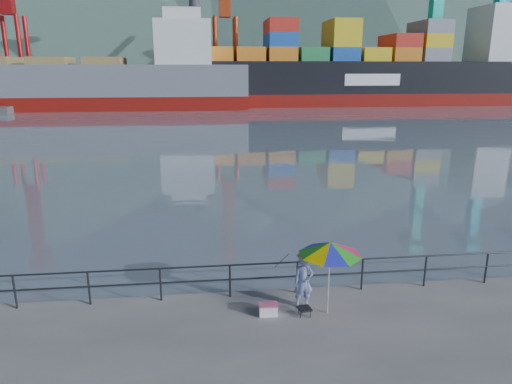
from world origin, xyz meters
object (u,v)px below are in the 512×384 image
cooler_bag (268,310)px  bulk_carrier (86,83)px  fisherman (303,282)px  beach_umbrella (330,248)px  container_ship (371,72)px

cooler_bag → bulk_carrier: (-20.94, 69.38, 3.90)m
fisherman → cooler_bag: bearing=-165.3°
cooler_bag → fisherman: bearing=18.5°
fisherman → cooler_bag: fisherman is taller
fisherman → cooler_bag: size_ratio=3.10×
beach_umbrella → container_ship: container_ship is taller
fisherman → beach_umbrella: bearing=-36.2°
cooler_bag → bulk_carrier: bulk_carrier is taller
fisherman → bulk_carrier: size_ratio=0.03×
bulk_carrier → cooler_bag: bearing=-73.2°
cooler_bag → container_ship: 79.91m
fisherman → bulk_carrier: (-21.97, 69.06, 3.28)m
beach_umbrella → cooler_bag: bearing=176.5°
container_ship → fisherman: bearing=-111.2°
fisherman → beach_umbrella: size_ratio=0.70×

